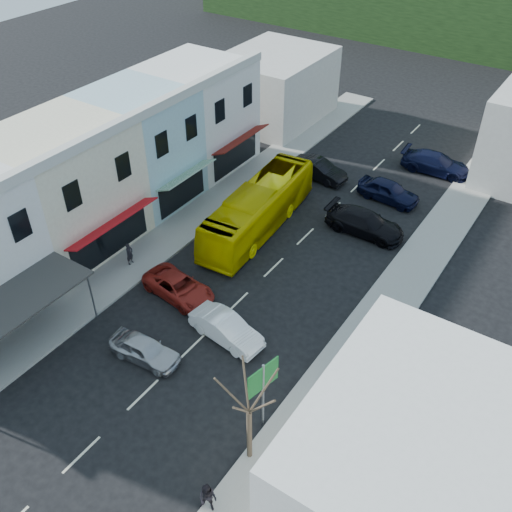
{
  "coord_description": "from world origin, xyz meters",
  "views": [
    {
      "loc": [
        14.62,
        -15.8,
        22.62
      ],
      "look_at": [
        0.0,
        6.0,
        2.2
      ],
      "focal_mm": 40.0,
      "sensor_mm": 36.0,
      "label": 1
    }
  ],
  "objects_px": {
    "street_tree": "(249,412)",
    "car_silver": "(145,349)",
    "car_white": "(226,329)",
    "pedestrian_right": "(208,497)",
    "car_red": "(179,286)",
    "pedestrian_left": "(129,252)",
    "bus": "(258,209)",
    "traffic_signal": "(487,132)",
    "direction_sign": "(263,396)"
  },
  "relations": [
    {
      "from": "pedestrian_left",
      "to": "traffic_signal",
      "type": "relative_size",
      "value": 0.32
    },
    {
      "from": "car_silver",
      "to": "direction_sign",
      "type": "bearing_deg",
      "value": -94.44
    },
    {
      "from": "street_tree",
      "to": "traffic_signal",
      "type": "bearing_deg",
      "value": 89.48
    },
    {
      "from": "car_red",
      "to": "pedestrian_left",
      "type": "xyz_separation_m",
      "value": [
        -4.4,
        0.52,
        0.3
      ]
    },
    {
      "from": "pedestrian_left",
      "to": "pedestrian_right",
      "type": "relative_size",
      "value": 1.0
    },
    {
      "from": "car_red",
      "to": "pedestrian_right",
      "type": "height_order",
      "value": "pedestrian_right"
    },
    {
      "from": "car_white",
      "to": "direction_sign",
      "type": "bearing_deg",
      "value": -120.25
    },
    {
      "from": "pedestrian_right",
      "to": "street_tree",
      "type": "distance_m",
      "value": 3.69
    },
    {
      "from": "pedestrian_left",
      "to": "street_tree",
      "type": "distance_m",
      "value": 15.78
    },
    {
      "from": "street_tree",
      "to": "traffic_signal",
      "type": "xyz_separation_m",
      "value": [
        0.3,
        32.92,
        -0.53
      ]
    },
    {
      "from": "direction_sign",
      "to": "pedestrian_right",
      "type": "bearing_deg",
      "value": -72.18
    },
    {
      "from": "bus",
      "to": "pedestrian_left",
      "type": "distance_m",
      "value": 9.06
    },
    {
      "from": "car_silver",
      "to": "car_red",
      "type": "bearing_deg",
      "value": 15.1
    },
    {
      "from": "pedestrian_right",
      "to": "street_tree",
      "type": "bearing_deg",
      "value": 73.56
    },
    {
      "from": "pedestrian_right",
      "to": "traffic_signal",
      "type": "relative_size",
      "value": 0.32
    },
    {
      "from": "pedestrian_left",
      "to": "car_silver",
      "type": "bearing_deg",
      "value": -135.32
    },
    {
      "from": "street_tree",
      "to": "traffic_signal",
      "type": "relative_size",
      "value": 1.2
    },
    {
      "from": "street_tree",
      "to": "car_silver",
      "type": "bearing_deg",
      "value": 167.21
    },
    {
      "from": "bus",
      "to": "direction_sign",
      "type": "height_order",
      "value": "direction_sign"
    },
    {
      "from": "car_silver",
      "to": "car_white",
      "type": "xyz_separation_m",
      "value": [
        2.66,
        3.54,
        0.0
      ]
    },
    {
      "from": "bus",
      "to": "car_silver",
      "type": "xyz_separation_m",
      "value": [
        1.69,
        -13.2,
        -0.85
      ]
    },
    {
      "from": "bus",
      "to": "car_white",
      "type": "xyz_separation_m",
      "value": [
        4.35,
        -9.66,
        -0.85
      ]
    },
    {
      "from": "bus",
      "to": "car_red",
      "type": "height_order",
      "value": "bus"
    },
    {
      "from": "car_white",
      "to": "car_red",
      "type": "distance_m",
      "value": 4.56
    },
    {
      "from": "car_white",
      "to": "car_red",
      "type": "height_order",
      "value": "same"
    },
    {
      "from": "car_silver",
      "to": "pedestrian_left",
      "type": "bearing_deg",
      "value": 44.37
    },
    {
      "from": "pedestrian_right",
      "to": "traffic_signal",
      "type": "bearing_deg",
      "value": 73.08
    },
    {
      "from": "bus",
      "to": "car_silver",
      "type": "relative_size",
      "value": 2.64
    },
    {
      "from": "car_red",
      "to": "pedestrian_right",
      "type": "relative_size",
      "value": 2.71
    },
    {
      "from": "pedestrian_left",
      "to": "street_tree",
      "type": "bearing_deg",
      "value": -121.31
    },
    {
      "from": "street_tree",
      "to": "car_white",
      "type": "bearing_deg",
      "value": 134.12
    },
    {
      "from": "car_silver",
      "to": "pedestrian_left",
      "type": "height_order",
      "value": "pedestrian_left"
    },
    {
      "from": "car_silver",
      "to": "street_tree",
      "type": "xyz_separation_m",
      "value": [
        7.81,
        -1.77,
        2.5
      ]
    },
    {
      "from": "car_red",
      "to": "traffic_signal",
      "type": "relative_size",
      "value": 0.86
    },
    {
      "from": "traffic_signal",
      "to": "street_tree",
      "type": "bearing_deg",
      "value": 76.17
    },
    {
      "from": "pedestrian_right",
      "to": "car_red",
      "type": "bearing_deg",
      "value": 118.54
    },
    {
      "from": "car_silver",
      "to": "street_tree",
      "type": "distance_m",
      "value": 8.38
    },
    {
      "from": "car_silver",
      "to": "pedestrian_right",
      "type": "bearing_deg",
      "value": -125.87
    },
    {
      "from": "bus",
      "to": "pedestrian_left",
      "type": "xyz_separation_m",
      "value": [
        -4.43,
        -7.88,
        -0.55
      ]
    },
    {
      "from": "pedestrian_right",
      "to": "street_tree",
      "type": "relative_size",
      "value": 0.27
    },
    {
      "from": "direction_sign",
      "to": "street_tree",
      "type": "bearing_deg",
      "value": -62.91
    },
    {
      "from": "car_white",
      "to": "pedestrian_right",
      "type": "xyz_separation_m",
      "value": [
        5.15,
        -8.27,
        0.3
      ]
    },
    {
      "from": "street_tree",
      "to": "traffic_signal",
      "type": "distance_m",
      "value": 32.93
    },
    {
      "from": "bus",
      "to": "car_red",
      "type": "relative_size",
      "value": 2.52
    },
    {
      "from": "car_white",
      "to": "street_tree",
      "type": "xyz_separation_m",
      "value": [
        5.15,
        -5.31,
        2.5
      ]
    },
    {
      "from": "car_white",
      "to": "direction_sign",
      "type": "height_order",
      "value": "direction_sign"
    },
    {
      "from": "car_white",
      "to": "pedestrian_left",
      "type": "relative_size",
      "value": 2.59
    },
    {
      "from": "car_silver",
      "to": "pedestrian_right",
      "type": "distance_m",
      "value": 9.13
    },
    {
      "from": "pedestrian_left",
      "to": "car_white",
      "type": "bearing_deg",
      "value": -105.81
    },
    {
      "from": "car_red",
      "to": "street_tree",
      "type": "xyz_separation_m",
      "value": [
        9.53,
        -6.57,
        2.5
      ]
    }
  ]
}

